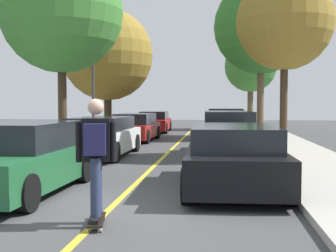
% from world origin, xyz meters
% --- Properties ---
extents(ground, '(80.00, 80.00, 0.00)m').
position_xyz_m(ground, '(0.00, 0.00, 0.00)').
color(ground, '#424244').
extents(center_line, '(0.12, 39.20, 0.01)m').
position_xyz_m(center_line, '(0.00, 4.00, 0.00)').
color(center_line, gold).
rests_on(center_line, ground).
extents(parked_car_left_nearest, '(2.07, 4.28, 1.39)m').
position_xyz_m(parked_car_left_nearest, '(-2.11, 1.08, 0.67)').
color(parked_car_left_nearest, '#1E5B33').
rests_on(parked_car_left_nearest, ground).
extents(parked_car_left_near, '(2.00, 4.55, 1.31)m').
position_xyz_m(parked_car_left_near, '(-2.12, 7.30, 0.66)').
color(parked_car_left_near, white).
rests_on(parked_car_left_near, ground).
extents(parked_car_left_far, '(1.92, 4.40, 1.29)m').
position_xyz_m(parked_car_left_far, '(-2.12, 13.47, 0.64)').
color(parked_car_left_far, maroon).
rests_on(parked_car_left_far, ground).
extents(parked_car_left_farthest, '(1.96, 4.48, 1.27)m').
position_xyz_m(parked_car_left_farthest, '(-2.12, 19.75, 0.63)').
color(parked_car_left_farthest, maroon).
rests_on(parked_car_left_farthest, ground).
extents(parked_car_right_nearest, '(2.08, 4.52, 1.32)m').
position_xyz_m(parked_car_right_nearest, '(2.12, 2.05, 0.66)').
color(parked_car_right_nearest, black).
rests_on(parked_car_right_nearest, ground).
extents(parked_car_right_near, '(2.05, 4.59, 1.50)m').
position_xyz_m(parked_car_right_near, '(2.12, 8.34, 0.73)').
color(parked_car_right_near, '#BCAD89').
rests_on(parked_car_right_near, ground).
extents(parked_car_right_far, '(2.07, 4.20, 1.50)m').
position_xyz_m(parked_car_right_far, '(2.12, 15.46, 0.72)').
color(parked_car_right_far, '#38383D').
rests_on(parked_car_right_far, ground).
extents(street_tree_left_nearest, '(4.46, 4.46, 7.20)m').
position_xyz_m(street_tree_left_nearest, '(-3.88, 8.52, 5.09)').
color(street_tree_left_nearest, '#3D2D1E').
rests_on(street_tree_left_nearest, sidewalk_left).
extents(street_tree_left_near, '(4.65, 4.65, 6.43)m').
position_xyz_m(street_tree_left_near, '(-3.88, 15.24, 4.23)').
color(street_tree_left_near, '#3D2D1E').
rests_on(street_tree_left_near, sidewalk_left).
extents(street_tree_right_nearest, '(3.09, 3.09, 5.78)m').
position_xyz_m(street_tree_right_nearest, '(3.88, 7.44, 4.36)').
color(street_tree_right_nearest, '#3D2D1E').
rests_on(street_tree_right_nearest, sidewalk_right).
extents(street_tree_right_near, '(4.73, 4.73, 7.83)m').
position_xyz_m(street_tree_right_near, '(3.88, 15.68, 5.59)').
color(street_tree_right_near, brown).
rests_on(street_tree_right_near, sidewalk_right).
extents(street_tree_right_far, '(3.45, 3.45, 5.83)m').
position_xyz_m(street_tree_right_far, '(3.88, 23.09, 4.22)').
color(street_tree_right_far, brown).
rests_on(street_tree_right_far, sidewalk_right).
extents(fire_hydrant, '(0.20, 0.20, 0.70)m').
position_xyz_m(fire_hydrant, '(3.62, 6.92, 0.49)').
color(fire_hydrant, '#B2140F').
rests_on(fire_hydrant, sidewalk_right).
extents(streetlamp, '(0.36, 0.24, 6.00)m').
position_xyz_m(streetlamp, '(-3.87, 12.51, 3.55)').
color(streetlamp, '#38383D').
rests_on(streetlamp, sidewalk_left).
extents(skateboard, '(0.38, 0.87, 0.10)m').
position_xyz_m(skateboard, '(0.06, -1.04, 0.09)').
color(skateboard, black).
rests_on(skateboard, ground).
extents(skateboarder, '(0.59, 0.71, 1.74)m').
position_xyz_m(skateboarder, '(0.07, -1.07, 1.09)').
color(skateboarder, black).
rests_on(skateboarder, skateboard).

